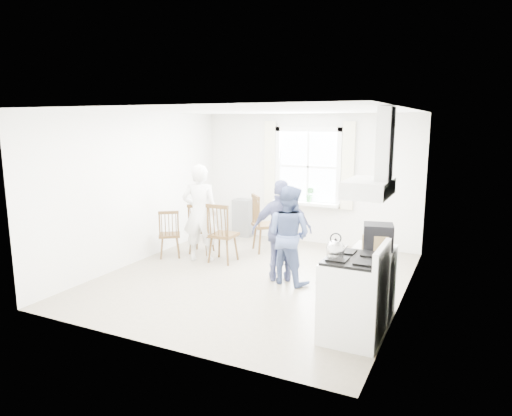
{
  "coord_description": "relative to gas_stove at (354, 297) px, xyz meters",
  "views": [
    {
      "loc": [
        3.03,
        -6.22,
        2.43
      ],
      "look_at": [
        -0.07,
        0.2,
        1.09
      ],
      "focal_mm": 32.0,
      "sensor_mm": 36.0,
      "label": 1
    }
  ],
  "objects": [
    {
      "name": "range_hood",
      "position": [
        0.16,
        -0.0,
        1.42
      ],
      "size": [
        0.45,
        0.76,
        0.94
      ],
      "color": "white",
      "rests_on": "room_shell"
    },
    {
      "name": "low_cabinet",
      "position": [
        0.07,
        0.7,
        -0.03
      ],
      "size": [
        0.5,
        0.55,
        0.9
      ],
      "primitive_type": "cube",
      "color": "white",
      "rests_on": "ground"
    },
    {
      "name": "gas_stove",
      "position": [
        0.0,
        0.0,
        0.0
      ],
      "size": [
        0.68,
        0.76,
        1.12
      ],
      "color": "white",
      "rests_on": "ground"
    },
    {
      "name": "window_assembly",
      "position": [
        -1.91,
        3.8,
        0.98
      ],
      "size": [
        1.88,
        0.24,
        1.7
      ],
      "color": "white",
      "rests_on": "room_shell"
    },
    {
      "name": "windsor_chair_a",
      "position": [
        -3.41,
        2.08,
        0.1
      ],
      "size": [
        0.46,
        0.45,
        0.96
      ],
      "color": "#442D16",
      "rests_on": "ground"
    },
    {
      "name": "person_left",
      "position": [
        -3.17,
        1.76,
        0.38
      ],
      "size": [
        0.8,
        0.8,
        1.72
      ],
      "primitive_type": "imported",
      "rotation": [
        0.0,
        0.0,
        3.49
      ],
      "color": "white",
      "rests_on": "ground"
    },
    {
      "name": "shelf_unit",
      "position": [
        -3.31,
        3.68,
        -0.08
      ],
      "size": [
        0.4,
        0.3,
        0.8
      ],
      "primitive_type": "cube",
      "color": "gray",
      "rests_on": "ground"
    },
    {
      "name": "stereo_stack",
      "position": [
        0.12,
        0.65,
        0.57
      ],
      "size": [
        0.41,
        0.38,
        0.31
      ],
      "color": "black",
      "rests_on": "low_cabinet"
    },
    {
      "name": "windsor_chair_b",
      "position": [
        -2.78,
        1.76,
        0.17
      ],
      "size": [
        0.46,
        0.45,
        1.06
      ],
      "color": "#442D16",
      "rests_on": "ground"
    },
    {
      "name": "cardboard_box",
      "position": [
        0.12,
        0.59,
        0.51
      ],
      "size": [
        0.33,
        0.25,
        0.2
      ],
      "primitive_type": "cube",
      "rotation": [
        0.0,
        0.0,
        -0.1
      ],
      "color": "#997B4A",
      "rests_on": "low_cabinet"
    },
    {
      "name": "potted_plant",
      "position": [
        -1.82,
        3.71,
        0.52
      ],
      "size": [
        0.19,
        0.19,
        0.31
      ],
      "primitive_type": "imported",
      "rotation": [
        0.0,
        0.0,
        -0.14
      ],
      "color": "#327236",
      "rests_on": "window_assembly"
    },
    {
      "name": "person_mid",
      "position": [
        -1.35,
        1.38,
        0.27
      ],
      "size": [
        0.86,
        0.86,
        1.51
      ],
      "primitive_type": "imported",
      "rotation": [
        0.0,
        0.0,
        2.95
      ],
      "color": "#4C5D8D",
      "rests_on": "ground"
    },
    {
      "name": "kettle",
      "position": [
        -0.2,
        -0.12,
        0.56
      ],
      "size": [
        0.21,
        0.21,
        0.29
      ],
      "color": "silver",
      "rests_on": "gas_stove"
    },
    {
      "name": "person_right",
      "position": [
        -1.48,
        1.44,
        0.3
      ],
      "size": [
        1.22,
        1.22,
        1.58
      ],
      "primitive_type": "imported",
      "rotation": [
        0.0,
        0.0,
        3.56
      ],
      "color": "navy",
      "rests_on": "ground"
    },
    {
      "name": "windsor_chair_c",
      "position": [
        -3.76,
        1.64,
        0.06
      ],
      "size": [
        0.52,
        0.51,
        0.89
      ],
      "color": "#442D16",
      "rests_on": "ground"
    },
    {
      "name": "windsor_chair_d",
      "position": [
        -2.48,
        2.75,
        0.19
      ],
      "size": [
        0.64,
        0.64,
        1.1
      ],
      "color": "#442D16",
      "rests_on": "ground"
    },
    {
      "name": "room_shell",
      "position": [
        -1.91,
        1.35,
        0.82
      ],
      "size": [
        4.62,
        5.12,
        2.64
      ],
      "color": "gray",
      "rests_on": "ground"
    }
  ]
}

